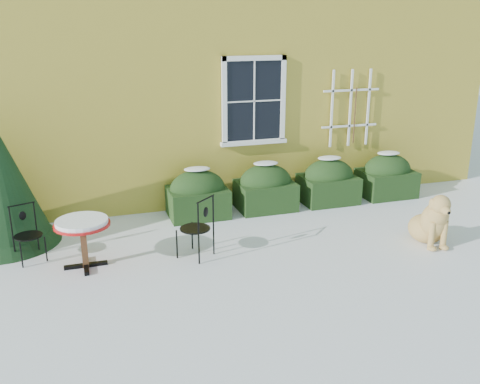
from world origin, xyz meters
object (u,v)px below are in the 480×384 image
object	(u,v)px
patio_chair_near	(197,227)
patio_chair_far	(27,233)
dog	(432,223)
bistro_table	(82,228)

from	to	relation	value
patio_chair_near	patio_chair_far	world-z (taller)	patio_chair_near
patio_chair_near	dog	world-z (taller)	patio_chair_near
bistro_table	patio_chair_near	distance (m)	1.63
patio_chair_near	dog	size ratio (longest dim) A/B	0.98
bistro_table	dog	bearing A→B (deg)	-8.72
bistro_table	patio_chair_near	world-z (taller)	patio_chair_near
patio_chair_near	dog	distance (m)	3.69
patio_chair_near	patio_chair_far	size ratio (longest dim) A/B	1.13
patio_chair_near	dog	bearing A→B (deg)	127.59
patio_chair_near	patio_chair_far	bearing A→B (deg)	-57.67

